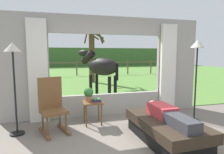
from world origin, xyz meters
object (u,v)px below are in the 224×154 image
Objects in this scene: floor_lamp_left at (13,61)px; floor_lamp_right at (197,56)px; reclining_person at (167,114)px; rocking_chair at (52,105)px; recliner_sofa at (165,129)px; side_table at (93,106)px; horse at (101,67)px; pasture_tree at (92,54)px; potted_plant at (89,93)px; book_stack at (97,100)px.

floor_lamp_right is at bearing -3.71° from floor_lamp_left.
rocking_chair is at bearing 149.83° from reclining_person.
floor_lamp_left reaches higher than recliner_sofa.
recliner_sofa is at bearing -46.79° from side_table.
side_table is 0.27× the size of floor_lamp_right.
pasture_tree reaches higher than horse.
recliner_sofa is 1.21× the size of reclining_person.
reclining_person reaches higher than side_table.
pasture_tree is at bearing 88.30° from reclining_person.
horse is at bearing 73.58° from side_table.
reclining_person is 4.48× the size of potted_plant.
horse reaches higher than rocking_chair.
floor_lamp_left reaches higher than potted_plant.
reclining_person is at bearing -21.70° from floor_lamp_left.
reclining_person is at bearing -46.11° from rocking_chair.
potted_plant is (-0.08, 0.06, 0.28)m from side_table.
book_stack is at bearing -9.56° from rocking_chair.
rocking_chair is 0.62× the size of floor_lamp_left.
potted_plant is at bearing -146.39° from horse.
horse is at bearing 122.06° from floor_lamp_right.
horse is 0.51× the size of pasture_tree.
side_table is 0.15× the size of pasture_tree.
horse is at bearing 95.42° from recliner_sofa.
side_table is 1.88m from floor_lamp_left.
floor_lamp_left is 1.05× the size of horse.
recliner_sofa is 5.43× the size of potted_plant.
horse is at bearing 95.31° from reclining_person.
horse is (-0.48, 3.49, 0.94)m from recliner_sofa.
floor_lamp_right reaches higher than reclining_person.
book_stack reaches higher than recliner_sofa.
potted_plant is at bearing 0.34° from rocking_chair.
recliner_sofa is 1.61m from book_stack.
rocking_chair is (-2.02, 1.01, 0.33)m from recliner_sofa.
side_table is at bearing 169.22° from floor_lamp_right.
book_stack is 0.06× the size of pasture_tree.
recliner_sofa is 7.86m from pasture_tree.
book_stack is at bearing 130.07° from recliner_sofa.
floor_lamp_right is (1.22, 0.82, 1.03)m from reclining_person.
floor_lamp_right reaches higher than side_table.
floor_lamp_left reaches higher than reclining_person.
floor_lamp_right is (2.37, -0.45, 1.12)m from side_table.
reclining_person is (-0.00, -0.05, 0.30)m from recliner_sofa.
pasture_tree reaches higher than side_table.
pasture_tree is (0.38, 4.25, 0.45)m from horse.
potted_plant is (0.79, 0.27, 0.16)m from rocking_chair.
reclining_person is 2.29m from rocking_chair.
horse reaches higher than potted_plant.
book_stack is 6.73m from pasture_tree.
rocking_chair reaches higher than side_table.
horse is at bearing 75.91° from book_stack.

